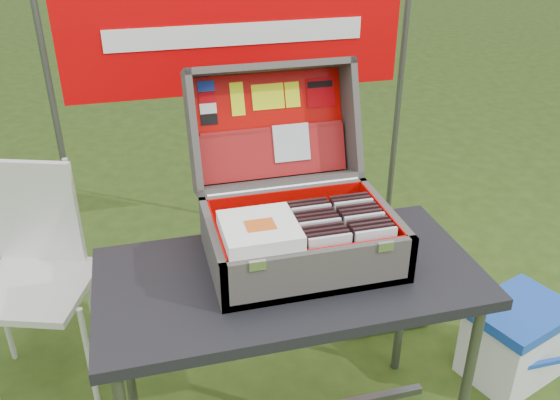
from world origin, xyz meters
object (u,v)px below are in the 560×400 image
object	(u,v)px
cardboard_box	(383,283)
chair	(33,290)
suitcase	(297,179)
table	(288,362)
cooler	(515,340)

from	to	relation	value
cardboard_box	chair	bearing A→B (deg)	-178.48
suitcase	chair	distance (m)	1.21
table	cooler	xyz separation A→B (m)	(1.04, 0.10, -0.21)
chair	table	bearing A→B (deg)	-12.64
suitcase	cardboard_box	bearing A→B (deg)	37.93
table	cooler	bearing A→B (deg)	5.49
table	suitcase	world-z (taller)	suitcase
chair	cardboard_box	xyz separation A→B (m)	(1.53, 0.00, -0.25)
suitcase	cooler	bearing A→B (deg)	-1.49
table	cooler	size ratio (longest dim) A/B	3.08
cardboard_box	suitcase	bearing A→B (deg)	-140.67
cooler	cardboard_box	bearing A→B (deg)	112.51
cooler	chair	size ratio (longest dim) A/B	0.43
table	chair	world-z (taller)	chair
suitcase	cooler	distance (m)	1.31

